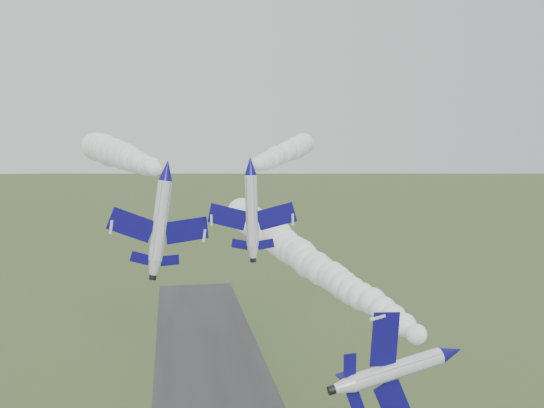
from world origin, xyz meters
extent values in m
cylinder|color=silver|center=(13.27, -1.52, 31.47)|extent=(2.56, 7.65, 1.55)
cone|color=#110B68|center=(13.92, -6.21, 31.47)|extent=(1.81, 2.16, 1.55)
cone|color=silver|center=(12.66, 3.00, 31.47)|extent=(1.76, 1.80, 1.55)
cylinder|color=black|center=(12.54, 3.89, 31.47)|extent=(0.85, 0.64, 0.79)
ellipsoid|color=black|center=(14.03, -3.36, 31.56)|extent=(1.38, 2.69, 1.04)
cube|color=#110B68|center=(12.58, -0.89, 34.09)|extent=(1.12, 2.24, 4.07)
cube|color=#110B68|center=(13.51, -0.76, 28.81)|extent=(1.12, 2.24, 4.07)
cube|color=#110B68|center=(12.52, 2.17, 32.88)|extent=(0.53, 1.03, 1.78)
cube|color=#110B68|center=(13.01, 2.24, 30.06)|extent=(0.53, 1.03, 1.78)
cube|color=#110B68|center=(13.93, 2.15, 31.68)|extent=(2.13, 1.68, 0.45)
cylinder|color=silver|center=(-8.47, 24.25, 44.79)|extent=(3.88, 9.09, 1.81)
cone|color=#110B68|center=(-7.13, 18.79, 44.79)|extent=(2.31, 2.70, 1.81)
cone|color=silver|center=(-9.76, 29.51, 44.79)|extent=(2.21, 2.29, 1.81)
cylinder|color=black|center=(-10.01, 30.54, 44.79)|extent=(1.04, 0.84, 0.92)
ellipsoid|color=black|center=(-7.84, 22.05, 45.38)|extent=(1.90, 3.26, 1.21)
cube|color=#110B68|center=(-11.75, 24.32, 45.10)|extent=(5.32, 3.63, 0.87)
cube|color=#110B68|center=(-5.64, 25.82, 44.16)|extent=(5.32, 3.63, 0.87)
cube|color=#110B68|center=(-11.16, 28.18, 45.04)|extent=(2.33, 1.64, 0.42)
cube|color=#110B68|center=(-7.90, 28.98, 44.54)|extent=(2.33, 1.64, 0.42)
cube|color=#110B68|center=(-9.27, 28.38, 46.15)|extent=(0.86, 1.76, 2.33)
cylinder|color=silver|center=(0.80, 22.97, 45.27)|extent=(3.83, 7.91, 1.44)
cone|color=#110B68|center=(-0.75, 18.26, 45.27)|extent=(2.01, 2.40, 1.44)
cone|color=silver|center=(2.30, 27.50, 45.27)|extent=(1.89, 2.05, 1.44)
cylinder|color=black|center=(2.59, 28.39, 45.27)|extent=(0.87, 0.76, 0.73)
ellipsoid|color=black|center=(0.16, 21.06, 45.79)|extent=(1.76, 2.86, 0.96)
cube|color=#110B68|center=(-1.62, 24.56, 45.05)|extent=(4.79, 3.48, 0.25)
cube|color=#110B68|center=(3.70, 22.80, 45.20)|extent=(4.79, 3.48, 0.25)
cube|color=#110B68|center=(0.61, 27.17, 45.23)|extent=(2.10, 1.56, 0.14)
cube|color=#110B68|center=(3.45, 26.23, 45.31)|extent=(2.10, 1.56, 0.14)
cube|color=#110B68|center=(1.93, 26.50, 46.48)|extent=(0.63, 1.47, 2.06)
camera|label=1|loc=(-8.22, -44.44, 47.66)|focal=40.00mm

